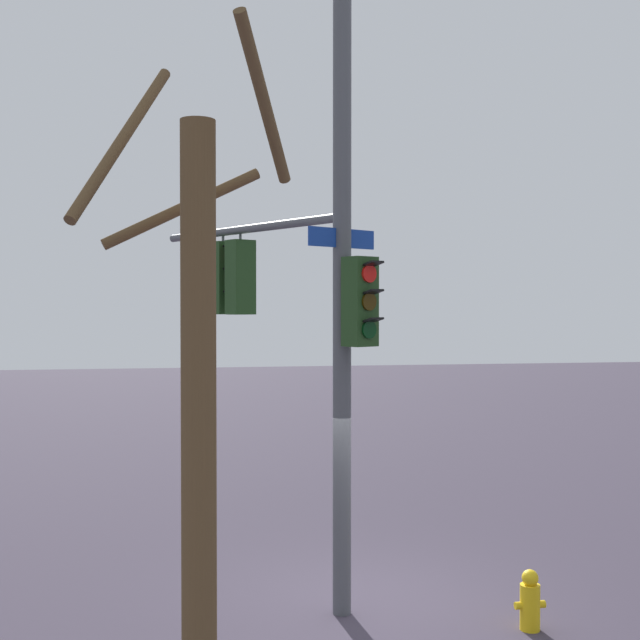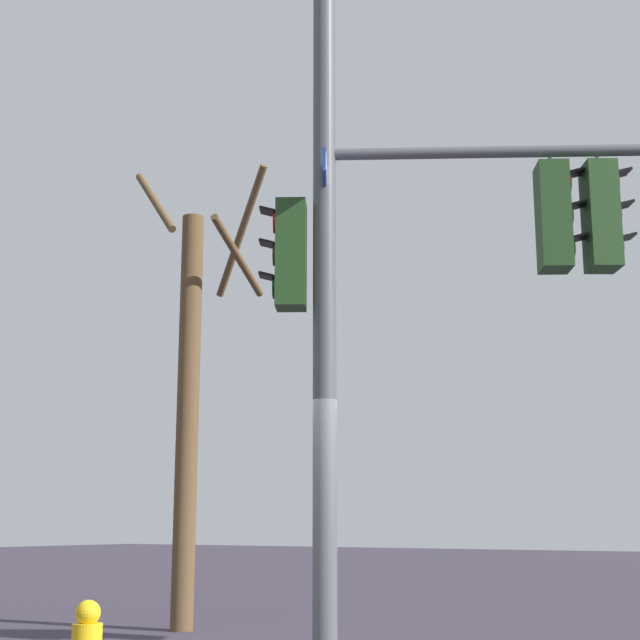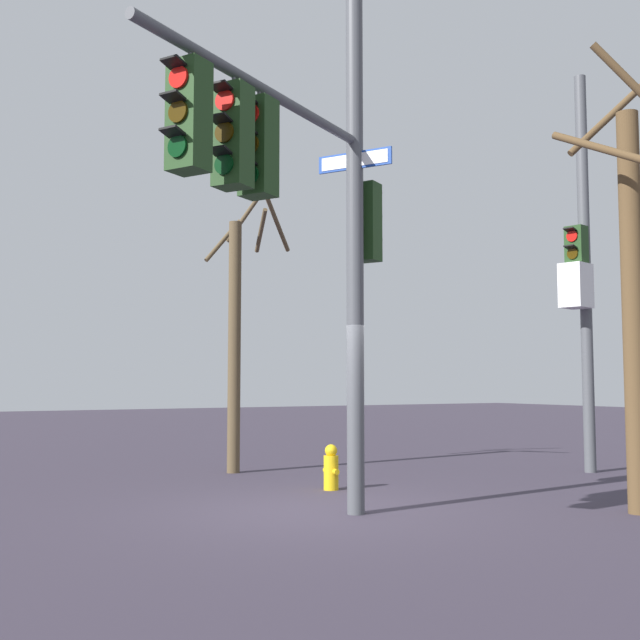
{
  "view_description": "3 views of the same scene",
  "coord_description": "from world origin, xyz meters",
  "views": [
    {
      "loc": [
        2.37,
        10.3,
        3.93
      ],
      "look_at": [
        0.77,
        0.7,
        3.74
      ],
      "focal_mm": 45.35,
      "sensor_mm": 36.0,
      "label": 1
    },
    {
      "loc": [
        -7.42,
        -4.58,
        1.33
      ],
      "look_at": [
        -0.07,
        0.05,
        3.17
      ],
      "focal_mm": 53.72,
      "sensor_mm": 36.0,
      "label": 2
    },
    {
      "loc": [
        9.21,
        -5.27,
        1.74
      ],
      "look_at": [
        0.13,
        -0.07,
        2.58
      ],
      "focal_mm": 43.56,
      "sensor_mm": 36.0,
      "label": 3
    }
  ],
  "objects": [
    {
      "name": "bare_tree_across_street",
      "position": [
        2.28,
        3.55,
        2.99
      ],
      "size": [
        1.86,
        1.84,
        6.12
      ],
      "color": "brown",
      "rests_on": "ground"
    },
    {
      "name": "fire_hydrant",
      "position": [
        -1.71,
        1.19,
        0.34
      ],
      "size": [
        0.38,
        0.24,
        0.73
      ],
      "color": "yellow",
      "rests_on": "ground"
    },
    {
      "name": "main_signal_pole_assembly",
      "position": [
        1.05,
        -0.5,
        4.79
      ],
      "size": [
        3.33,
        5.51,
        9.46
      ],
      "rotation": [
        0.0,
        0.0,
        5.23
      ],
      "color": "#4C4F54",
      "rests_on": "ground"
    },
    {
      "name": "ground_plane",
      "position": [
        0.0,
        0.0,
        0.0
      ],
      "size": [
        80.0,
        80.0,
        0.0
      ],
      "primitive_type": "plane",
      "color": "#38313F"
    },
    {
      "name": "secondary_pole_assembly",
      "position": [
        -1.28,
        6.6,
        3.87
      ],
      "size": [
        0.6,
        0.84,
        7.86
      ],
      "rotation": [
        0.0,
        0.0,
        4.98
      ],
      "color": "#4C4F54",
      "rests_on": "ground"
    },
    {
      "name": "bare_tree_behind_pole",
      "position": [
        -4.68,
        0.81,
        2.75
      ],
      "size": [
        1.87,
        1.72,
        5.69
      ],
      "color": "brown",
      "rests_on": "ground"
    }
  ]
}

